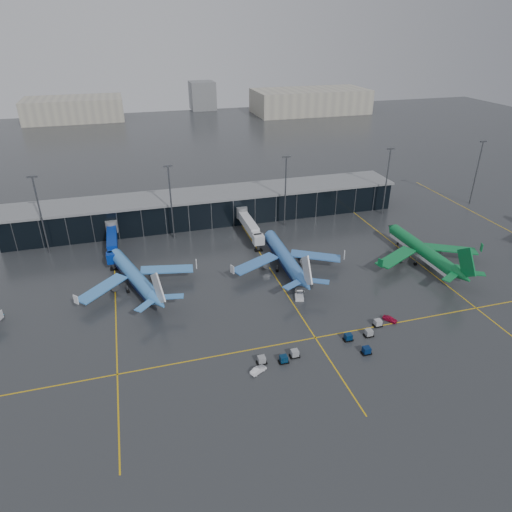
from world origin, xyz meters
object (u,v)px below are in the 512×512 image
object	(u,v)px
airliner_arkefly	(133,268)
service_van_red	(390,319)
mobile_airstair	(299,296)
baggage_carts	(330,345)
airliner_aer_lingus	(423,242)
service_van_white	(258,370)
airliner_klm_near	(284,249)

from	to	relation	value
airliner_arkefly	service_van_red	xyz separation A→B (m)	(59.99, -34.27, -5.53)
mobile_airstair	airliner_arkefly	bearing A→B (deg)	172.64
baggage_carts	mobile_airstair	world-z (taller)	mobile_airstair
airliner_aer_lingus	service_van_white	xyz separation A→B (m)	(-62.23, -34.47, -5.75)
baggage_carts	mobile_airstair	size ratio (longest dim) A/B	9.04
airliner_aer_lingus	service_van_white	distance (m)	71.37
airliner_klm_near	service_van_red	xyz separation A→B (m)	(16.23, -33.31, -5.61)
airliner_arkefly	service_van_white	world-z (taller)	airliner_arkefly
airliner_arkefly	service_van_red	distance (m)	69.30
airliner_arkefly	mobile_airstair	world-z (taller)	airliner_arkefly
airliner_klm_near	service_van_white	bearing A→B (deg)	-114.86
airliner_aer_lingus	service_van_white	world-z (taller)	airliner_aer_lingus
airliner_klm_near	service_van_red	bearing A→B (deg)	-63.03
service_van_white	service_van_red	bearing A→B (deg)	-104.54
airliner_klm_near	mobile_airstair	xyz separation A→B (m)	(-1.71, -17.44, -5.46)
mobile_airstair	service_van_white	world-z (taller)	mobile_airstair
airliner_klm_near	airliner_aer_lingus	bearing A→B (deg)	-9.37
service_van_red	airliner_aer_lingus	bearing A→B (deg)	10.40
airliner_aer_lingus	airliner_arkefly	bearing A→B (deg)	173.63
airliner_aer_lingus	baggage_carts	distance (m)	54.35
airliner_klm_near	baggage_carts	xyz separation A→B (m)	(-2.36, -38.79, -5.47)
airliner_arkefly	service_van_white	xyz separation A→B (m)	(23.35, -43.07, -5.52)
airliner_aer_lingus	service_van_red	size ratio (longest dim) A/B	11.39
airliner_klm_near	airliner_aer_lingus	distance (m)	42.51
airliner_arkefly	airliner_aer_lingus	size ratio (longest dim) A/B	0.96
airliner_aer_lingus	mobile_airstair	size ratio (longest dim) A/B	11.26
airliner_arkefly	airliner_aer_lingus	distance (m)	86.00
service_van_red	service_van_white	bearing A→B (deg)	158.83
airliner_arkefly	service_van_red	world-z (taller)	airliner_arkefly
airliner_aer_lingus	service_van_red	xyz separation A→B (m)	(-25.59, -25.67, -5.76)
airliner_aer_lingus	baggage_carts	bearing A→B (deg)	-145.45
airliner_klm_near	baggage_carts	bearing A→B (deg)	-92.50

